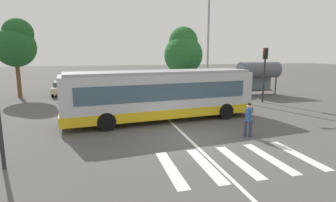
{
  "coord_description": "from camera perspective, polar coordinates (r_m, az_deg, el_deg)",
  "views": [
    {
      "loc": [
        -4.15,
        -11.68,
        4.12
      ],
      "look_at": [
        -0.22,
        3.41,
        1.3
      ],
      "focal_mm": 28.51,
      "sensor_mm": 36.0,
      "label": 1
    }
  ],
  "objects": [
    {
      "name": "ground_plane",
      "position": [
        13.06,
        4.74,
        -8.17
      ],
      "size": [
        160.0,
        160.0,
        0.0
      ],
      "primitive_type": "plane",
      "color": "#514F4C"
    },
    {
      "name": "city_transit_bus",
      "position": [
        16.32,
        -1.59,
        1.32
      ],
      "size": [
        11.98,
        3.8,
        3.06
      ],
      "color": "black",
      "rests_on": "ground_plane"
    },
    {
      "name": "parked_car_champagne",
      "position": [
        28.57,
        -21.56,
        2.79
      ],
      "size": [
        2.02,
        4.58,
        1.35
      ],
      "color": "black",
      "rests_on": "ground_plane"
    },
    {
      "name": "background_tree_left",
      "position": [
        28.32,
        -29.7,
        10.67
      ],
      "size": [
        3.57,
        3.57,
        7.22
      ],
      "color": "brown",
      "rests_on": "ground_plane"
    },
    {
      "name": "background_tree_right",
      "position": [
        31.42,
        3.3,
        10.62
      ],
      "size": [
        4.47,
        4.47,
        7.11
      ],
      "color": "brown",
      "rests_on": "ground_plane"
    },
    {
      "name": "pedestrian_crossing_street",
      "position": [
        13.75,
        16.83,
        -3.46
      ],
      "size": [
        0.45,
        0.48,
        1.72
      ],
      "color": "#333856",
      "rests_on": "ground_plane"
    },
    {
      "name": "parked_car_teal",
      "position": [
        28.28,
        -5.03,
        3.4
      ],
      "size": [
        1.97,
        4.55,
        1.35
      ],
      "color": "black",
      "rests_on": "ground_plane"
    },
    {
      "name": "parked_car_silver",
      "position": [
        29.28,
        -0.06,
        3.67
      ],
      "size": [
        1.91,
        4.52,
        1.35
      ],
      "color": "black",
      "rests_on": "ground_plane"
    },
    {
      "name": "parked_car_white",
      "position": [
        28.16,
        -16.26,
        3.0
      ],
      "size": [
        2.12,
        4.61,
        1.35
      ],
      "color": "black",
      "rests_on": "ground_plane"
    },
    {
      "name": "traffic_light_far_corner",
      "position": [
        23.61,
        19.96,
        7.04
      ],
      "size": [
        0.33,
        0.32,
        4.53
      ],
      "color": "#28282B",
      "rests_on": "ground_plane"
    },
    {
      "name": "lane_center_line",
      "position": [
        14.87,
        2.02,
        -5.84
      ],
      "size": [
        0.16,
        24.0,
        0.01
      ],
      "primitive_type": "cube",
      "color": "silver",
      "rests_on": "ground_plane"
    },
    {
      "name": "crosswalk_painted_stripes",
      "position": [
        10.89,
        14.79,
        -12.32
      ],
      "size": [
        5.86,
        3.24,
        0.01
      ],
      "color": "silver",
      "rests_on": "ground_plane"
    },
    {
      "name": "bus_stop_shelter",
      "position": [
        27.66,
        18.82,
        6.18
      ],
      "size": [
        4.15,
        1.54,
        3.25
      ],
      "color": "#28282B",
      "rests_on": "ground_plane"
    },
    {
      "name": "twin_arm_street_lamp",
      "position": [
        25.72,
        8.62,
        14.23
      ],
      "size": [
        5.31,
        0.32,
        9.67
      ],
      "color": "#939399",
      "rests_on": "ground_plane"
    },
    {
      "name": "parked_car_blue",
      "position": [
        29.95,
        5.08,
        3.78
      ],
      "size": [
        2.16,
        4.63,
        1.35
      ],
      "color": "black",
      "rests_on": "ground_plane"
    },
    {
      "name": "parked_car_red",
      "position": [
        27.82,
        -10.51,
        3.15
      ],
      "size": [
        2.18,
        4.63,
        1.35
      ],
      "color": "black",
      "rests_on": "ground_plane"
    }
  ]
}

